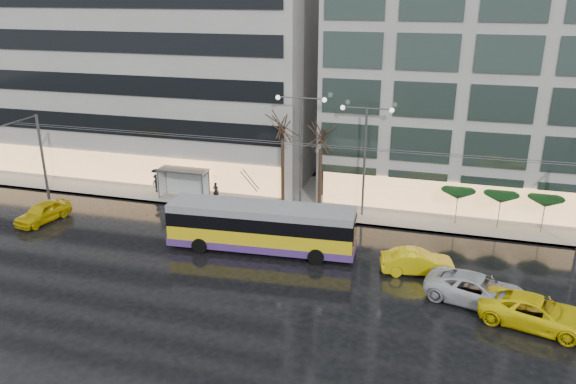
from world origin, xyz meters
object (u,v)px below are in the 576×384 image
at_px(bus_shelter, 180,176).
at_px(taxi_a, 43,212).
at_px(street_lamp_near, 301,138).
at_px(trolleybus, 261,229).

height_order(bus_shelter, taxi_a, bus_shelter).
bearing_deg(bus_shelter, street_lamp_near, 0.63).
xyz_separation_m(bus_shelter, street_lamp_near, (10.38, 0.11, 4.03)).
height_order(street_lamp_near, taxi_a, street_lamp_near).
distance_m(street_lamp_near, taxi_a, 20.47).
relative_size(trolleybus, bus_shelter, 3.04).
bearing_deg(street_lamp_near, taxi_a, -157.43).
bearing_deg(taxi_a, trolleybus, 10.38).
distance_m(trolleybus, bus_shelter, 12.39).
xyz_separation_m(street_lamp_near, taxi_a, (-18.28, -7.60, -5.23)).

